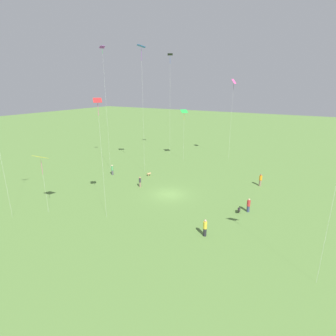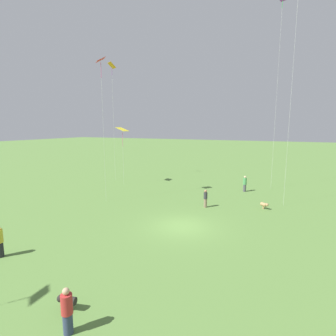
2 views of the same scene
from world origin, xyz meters
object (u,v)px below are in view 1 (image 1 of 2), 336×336
kite_4 (40,158)px  kite_6 (98,107)px  person_0 (248,205)px  person_1 (112,170)px  kite_7 (234,85)px  dog_1 (149,174)px  dog_0 (239,210)px  person_4 (205,228)px  kite_1 (170,60)px  kite_2 (103,58)px  kite_3 (141,51)px  person_3 (140,182)px  kite_0 (184,112)px  person_2 (260,180)px

kite_4 → kite_6: (-2.57, 6.75, 5.65)m
kite_6 → person_0: bearing=30.3°
person_0 → person_1: 23.11m
kite_7 → dog_1: size_ratio=22.07×
dog_0 → person_4: bearing=61.5°
kite_1 → kite_2: kite_2 is taller
person_0 → dog_1: bearing=117.8°
kite_3 → dog_1: bearing=-128.7°
person_4 → kite_1: kite_1 is taller
person_0 → kite_4: 24.34m
dog_1 → person_0: bearing=16.2°
kite_7 → kite_2: bearing=-172.7°
kite_3 → kite_6: (15.52, 5.45, -7.04)m
kite_1 → dog_1: 23.30m
kite_3 → dog_1: 19.00m
person_3 → person_0: bearing=-71.3°
person_3 → kite_0: 18.80m
person_4 → kite_2: 31.64m
person_1 → dog_0: (3.25, 22.16, -0.45)m
dog_1 → kite_3: bearing=174.1°
person_2 → kite_6: bearing=40.2°
person_4 → kite_4: 19.43m
kite_2 → kite_3: kite_2 is taller
person_1 → kite_6: kite_6 is taller
person_4 → kite_6: bearing=-69.6°
person_4 → kite_4: bearing=-65.0°
kite_0 → dog_1: size_ratio=14.11×
person_4 → dog_0: size_ratio=2.31×
dog_0 → dog_1: bearing=-33.9°
kite_0 → dog_0: bearing=-47.8°
person_3 → kite_4: bearing=177.0°
kite_6 → kite_4: bearing=-162.6°
person_3 → dog_0: 14.92m
kite_0 → kite_6: bearing=-83.2°
kite_4 → dog_1: size_ratio=9.90×
person_3 → kite_2: (-4.75, -9.99, 17.68)m
person_0 → kite_4: kite_4 is taller
kite_2 → kite_0: bearing=-140.4°
person_1 → kite_2: 18.01m
person_1 → kite_4: (14.10, 2.47, 5.70)m
kite_0 → kite_4: size_ratio=1.43×
kite_2 → kite_6: size_ratio=1.55×
kite_3 → person_1: bearing=135.7°
kite_7 → dog_0: kite_7 is taller
kite_4 → kite_7: 36.34m
person_4 → person_2: bearing=-175.0°
person_1 → person_3: (2.23, 7.28, -0.06)m
kite_0 → kite_3: kite_3 is taller
kite_7 → dog_1: 23.51m
person_1 → person_3: bearing=-165.4°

